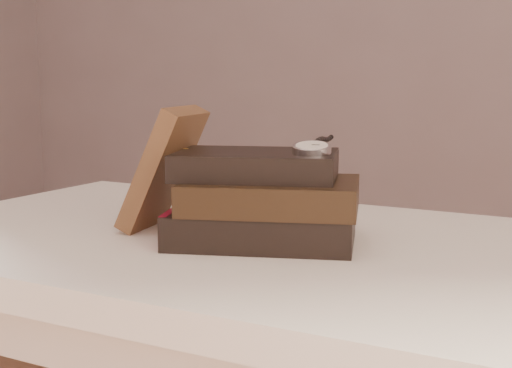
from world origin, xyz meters
The scene contains 5 objects.
table centered at (0.00, 0.35, 0.66)m, with size 1.00×0.60×0.75m.
book_stack centered at (0.04, 0.33, 0.80)m, with size 0.28×0.23×0.12m.
journal centered at (-0.12, 0.33, 0.84)m, with size 0.03×0.11×0.18m, color #452B1A.
pocket_watch centered at (0.10, 0.34, 0.87)m, with size 0.06×0.15×0.02m.
eyeglasses centered at (-0.07, 0.38, 0.82)m, with size 0.13×0.14×0.05m.
Camera 1 is at (0.47, -0.49, 0.97)m, focal length 51.91 mm.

